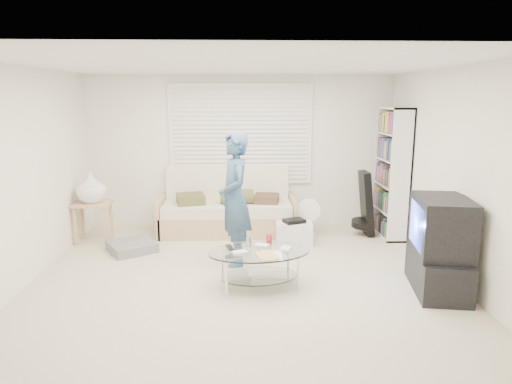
{
  "coord_description": "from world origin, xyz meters",
  "views": [
    {
      "loc": [
        -0.03,
        -5.25,
        2.15
      ],
      "look_at": [
        0.18,
        0.3,
        0.99
      ],
      "focal_mm": 32.0,
      "sensor_mm": 36.0,
      "label": 1
    }
  ],
  "objects_px": {
    "coffee_table": "(259,258)",
    "tv_unit": "(440,246)",
    "futon_sofa": "(228,211)",
    "bookshelf": "(391,173)"
  },
  "relations": [
    {
      "from": "coffee_table",
      "to": "tv_unit",
      "type": "bearing_deg",
      "value": -5.19
    },
    {
      "from": "futon_sofa",
      "to": "tv_unit",
      "type": "distance_m",
      "value": 3.39
    },
    {
      "from": "futon_sofa",
      "to": "bookshelf",
      "type": "height_order",
      "value": "bookshelf"
    },
    {
      "from": "bookshelf",
      "to": "coffee_table",
      "type": "bearing_deg",
      "value": -137.75
    },
    {
      "from": "bookshelf",
      "to": "coffee_table",
      "type": "xyz_separation_m",
      "value": [
        -2.13,
        -1.93,
        -0.65
      ]
    },
    {
      "from": "futon_sofa",
      "to": "coffee_table",
      "type": "height_order",
      "value": "futon_sofa"
    },
    {
      "from": "futon_sofa",
      "to": "tv_unit",
      "type": "xyz_separation_m",
      "value": [
        2.42,
        -2.37,
        0.17
      ]
    },
    {
      "from": "bookshelf",
      "to": "tv_unit",
      "type": "distance_m",
      "value": 2.17
    },
    {
      "from": "futon_sofa",
      "to": "tv_unit",
      "type": "relative_size",
      "value": 2.01
    },
    {
      "from": "bookshelf",
      "to": "coffee_table",
      "type": "height_order",
      "value": "bookshelf"
    }
  ]
}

